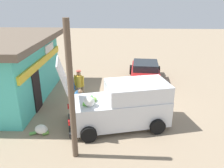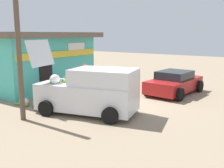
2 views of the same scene
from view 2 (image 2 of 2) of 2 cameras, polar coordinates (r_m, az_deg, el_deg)
The scene contains 9 objects.
ground_plane at distance 13.49m, azimuth 2.35°, elevation -3.65°, with size 60.00×60.00×0.00m, color gray.
storefront_bar at distance 17.05m, azimuth -15.45°, elevation 5.14°, with size 7.48×4.68×3.47m.
delivery_van at distance 11.20m, azimuth -4.71°, elevation -1.59°, with size 2.95×4.84×3.11m.
parked_sedan at distance 15.37m, azimuth 13.34°, elevation 0.25°, with size 4.09×2.42×1.31m.
vendor_standing at distance 14.42m, azimuth -5.99°, elevation 1.35°, with size 0.42×0.55×1.75m.
customer_bending at distance 13.16m, azimuth -10.21°, elevation -0.41°, with size 0.62×0.69×1.42m.
unloaded_banana_pile at distance 13.25m, azimuth -18.53°, elevation -3.75°, with size 0.70×0.83×0.38m.
paint_bucket at distance 16.17m, azimuth -3.75°, elevation -0.51°, with size 0.30×0.30×0.40m, color blue.
utility_pole at distance 10.71m, azimuth -19.43°, elevation 5.01°, with size 0.20×0.20×4.80m, color brown.
Camera 2 is at (-11.03, -7.00, 3.38)m, focal length 42.17 mm.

